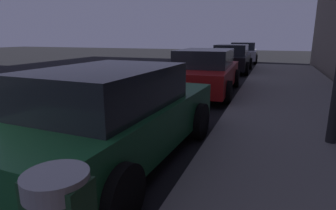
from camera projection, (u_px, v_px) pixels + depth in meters
name	position (u px, v px, depth m)	size (l,w,h in m)	color
car_green	(116.00, 115.00, 4.07)	(2.09, 4.35, 1.43)	#19592D
car_red	(205.00, 71.00, 9.20)	(2.22, 4.64, 1.43)	maroon
car_black	(231.00, 58.00, 14.85)	(2.08, 4.53, 1.43)	black
car_silver	(243.00, 52.00, 20.22)	(2.27, 4.44, 1.43)	#B7B7BF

